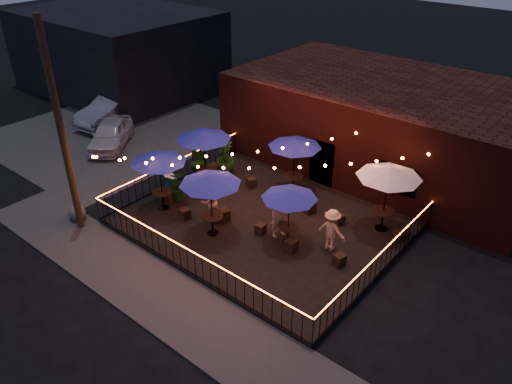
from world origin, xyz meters
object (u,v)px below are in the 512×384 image
at_px(cafe_table_2, 210,180).
at_px(boulder, 77,213).
at_px(cooler, 171,184).
at_px(cafe_table_4, 289,195).
at_px(utility_pole, 61,132).
at_px(cafe_table_1, 204,136).
at_px(cafe_table_3, 295,143).
at_px(cafe_table_5, 389,173).
at_px(cafe_table_0, 158,159).

relative_size(cafe_table_2, boulder, 3.12).
relative_size(cafe_table_2, cooler, 3.42).
distance_m(cafe_table_2, cafe_table_4, 2.86).
height_order(utility_pole, cafe_table_1, utility_pole).
relative_size(utility_pole, cooler, 10.62).
height_order(cafe_table_3, cafe_table_5, cafe_table_5).
relative_size(cafe_table_0, cafe_table_5, 0.90).
distance_m(cafe_table_1, cafe_table_4, 5.44).
distance_m(cafe_table_2, cooler, 4.13).
distance_m(cafe_table_1, cafe_table_5, 7.76).
xyz_separation_m(utility_pole, cafe_table_3, (4.85, 7.31, -1.59)).
relative_size(utility_pole, boulder, 9.69).
bearing_deg(cafe_table_2, cafe_table_5, 42.39).
bearing_deg(cafe_table_1, utility_pole, -106.77).
bearing_deg(cafe_table_4, cafe_table_3, 123.16).
distance_m(cafe_table_1, cafe_table_2, 3.75).
relative_size(cafe_table_4, cafe_table_5, 0.79).
xyz_separation_m(utility_pole, cooler, (0.90, 3.92, -3.47)).
bearing_deg(cafe_table_2, cafe_table_1, 138.40).
distance_m(cafe_table_0, cooler, 2.26).
relative_size(cafe_table_3, cooler, 3.70).
bearing_deg(cafe_table_1, cafe_table_0, -90.00).
bearing_deg(cafe_table_3, cafe_table_2, -95.73).
bearing_deg(cooler, cafe_table_2, 0.93).
height_order(cafe_table_0, cafe_table_3, cafe_table_3).
bearing_deg(utility_pole, cafe_table_3, 56.44).
xyz_separation_m(cafe_table_0, cooler, (-0.70, 1.09, -1.85)).
bearing_deg(boulder, cafe_table_2, 27.94).
height_order(cooler, boulder, cooler).
bearing_deg(cafe_table_1, cafe_table_4, -12.21).
relative_size(cafe_table_4, boulder, 2.92).
height_order(cafe_table_3, cooler, cafe_table_3).
relative_size(cafe_table_1, cafe_table_2, 1.01).
bearing_deg(cafe_table_3, boulder, -127.13).
height_order(cafe_table_0, cafe_table_4, cafe_table_0).
distance_m(cafe_table_5, boulder, 12.10).
height_order(cafe_table_2, cooler, cafe_table_2).
relative_size(cafe_table_3, boulder, 3.37).
height_order(utility_pole, cafe_table_4, utility_pole).
distance_m(cafe_table_3, cafe_table_5, 4.29).
xyz_separation_m(cafe_table_3, cafe_table_5, (4.29, -0.17, 0.14)).
relative_size(cafe_table_1, cooler, 3.44).
bearing_deg(cafe_table_3, cafe_table_0, -125.95).
bearing_deg(cafe_table_5, boulder, -144.33).
bearing_deg(cafe_table_3, cooler, -139.35).
xyz_separation_m(cafe_table_2, boulder, (-4.93, -2.61, -2.10)).
distance_m(cafe_table_4, cooler, 6.23).
xyz_separation_m(cafe_table_0, cafe_table_4, (5.31, 1.33, -0.21)).
bearing_deg(boulder, cafe_table_3, 52.87).
xyz_separation_m(cafe_table_2, cafe_table_4, (2.51, 1.34, -0.25)).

